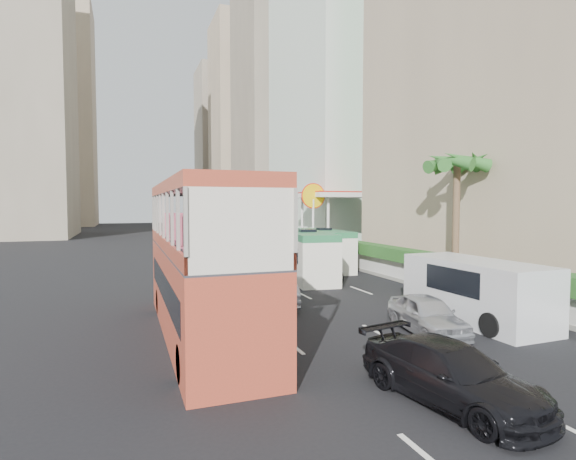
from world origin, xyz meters
name	(u,v)px	position (x,y,z in m)	size (l,w,h in m)	color
ground_plane	(361,319)	(0.00, 0.00, 0.00)	(200.00, 200.00, 0.00)	black
double_decker_bus	(202,259)	(-6.00, 0.00, 2.53)	(2.50, 11.00, 5.06)	#BA422B
car_silver_lane_a	(271,303)	(-2.35, 3.82, 0.00)	(1.72, 4.93, 1.62)	#B9BCC1
car_silver_lane_b	(427,333)	(1.12, -2.49, 0.00)	(1.52, 3.77, 1.29)	#B9BCC1
car_black	(450,403)	(-1.77, -7.11, 0.00)	(1.81, 4.46, 1.30)	black
van_asset	(270,266)	(1.16, 15.09, 0.00)	(2.11, 4.57, 1.27)	silver
minibus_near	(308,256)	(1.49, 8.92, 1.39)	(2.09, 6.27, 2.78)	silver
minibus_far	(324,250)	(4.12, 12.37, 1.33)	(1.99, 5.98, 2.65)	silver
panel_van_near	(476,291)	(3.82, -1.78, 1.14)	(2.27, 5.68, 2.27)	silver
panel_van_far	(275,243)	(4.15, 23.01, 0.93)	(1.87, 4.66, 1.87)	silver
sidewalk	(315,249)	(9.00, 25.00, 0.09)	(6.00, 120.00, 0.18)	#99968C
kerb_wall	(341,256)	(6.20, 14.00, 0.68)	(0.30, 44.00, 1.00)	silver
hedge	(341,244)	(6.20, 14.00, 1.53)	(1.10, 44.00, 0.70)	#2D6626
palm_tree	(456,223)	(7.80, 4.00, 3.38)	(0.36, 0.36, 6.40)	brown
shell_station	(334,222)	(10.00, 23.00, 2.75)	(6.50, 8.00, 5.50)	silver
tower_mid	(287,83)	(18.00, 58.00, 25.00)	(16.00, 16.00, 50.00)	gray
tower_far_a	(246,125)	(17.00, 82.00, 22.00)	(14.00, 14.00, 44.00)	tan
tower_far_b	(225,146)	(17.00, 104.00, 20.00)	(14.00, 14.00, 40.00)	gray
tower_left_b	(53,115)	(-22.00, 90.00, 23.00)	(16.00, 16.00, 46.00)	tan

